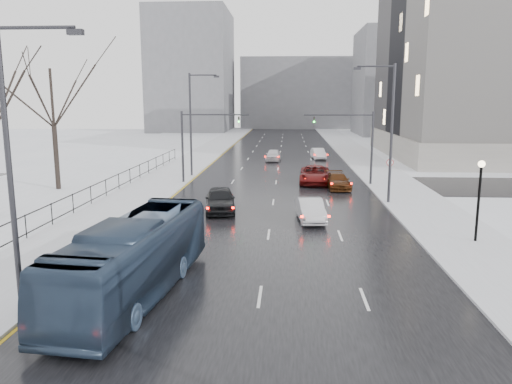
% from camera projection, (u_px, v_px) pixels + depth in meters
% --- Properties ---
extents(road, '(16.00, 150.00, 0.04)m').
position_uv_depth(road, '(278.00, 167.00, 56.54)').
color(road, black).
rests_on(road, ground).
extents(cross_road, '(130.00, 10.00, 0.04)m').
position_uv_depth(cross_road, '(276.00, 184.00, 44.77)').
color(cross_road, black).
rests_on(cross_road, ground).
extents(sidewalk_left, '(5.00, 150.00, 0.16)m').
position_uv_depth(sidewalk_left, '(187.00, 165.00, 57.18)').
color(sidewalk_left, silver).
rests_on(sidewalk_left, ground).
extents(sidewalk_right, '(5.00, 150.00, 0.16)m').
position_uv_depth(sidewalk_right, '(372.00, 167.00, 55.88)').
color(sidewalk_right, silver).
rests_on(sidewalk_right, ground).
extents(park_strip, '(14.00, 150.00, 0.12)m').
position_uv_depth(park_strip, '(106.00, 165.00, 57.78)').
color(park_strip, white).
rests_on(park_strip, ground).
extents(tree_park_e, '(9.45, 9.45, 13.50)m').
position_uv_depth(tree_park_e, '(59.00, 190.00, 41.98)').
color(tree_park_e, black).
rests_on(tree_park_e, ground).
extents(iron_fence, '(0.06, 70.00, 1.30)m').
position_uv_depth(iron_fence, '(35.00, 220.00, 27.75)').
color(iron_fence, black).
rests_on(iron_fence, sidewalk_left).
extents(streetlight_r_mid, '(2.95, 0.25, 10.00)m').
position_uv_depth(streetlight_r_mid, '(389.00, 127.00, 35.39)').
color(streetlight_r_mid, '#2D2D33').
rests_on(streetlight_r_mid, ground).
extents(streetlight_l_near, '(2.95, 0.25, 10.00)m').
position_uv_depth(streetlight_l_near, '(15.00, 157.00, 16.78)').
color(streetlight_l_near, '#2D2D33').
rests_on(streetlight_l_near, ground).
extents(streetlight_l_far, '(2.95, 0.25, 10.00)m').
position_uv_depth(streetlight_l_far, '(193.00, 119.00, 48.17)').
color(streetlight_l_far, '#2D2D33').
rests_on(streetlight_l_far, ground).
extents(lamppost_r_mid, '(0.36, 0.36, 4.28)m').
position_uv_depth(lamppost_r_mid, '(480.00, 189.00, 25.90)').
color(lamppost_r_mid, black).
rests_on(lamppost_r_mid, sidewalk_right).
extents(mast_signal_right, '(6.10, 0.33, 6.50)m').
position_uv_depth(mast_signal_right, '(360.00, 139.00, 43.57)').
color(mast_signal_right, '#2D2D33').
rests_on(mast_signal_right, ground).
extents(mast_signal_left, '(6.10, 0.33, 6.50)m').
position_uv_depth(mast_signal_left, '(194.00, 138.00, 44.47)').
color(mast_signal_left, '#2D2D33').
rests_on(mast_signal_left, ground).
extents(no_uturn_sign, '(0.60, 0.06, 2.70)m').
position_uv_depth(no_uturn_sign, '(390.00, 166.00, 39.86)').
color(no_uturn_sign, '#2D2D33').
rests_on(no_uturn_sign, sidewalk_right).
extents(bldg_far_right, '(24.00, 20.00, 22.00)m').
position_uv_depth(bldg_far_right, '(414.00, 83.00, 106.76)').
color(bldg_far_right, slate).
rests_on(bldg_far_right, ground).
extents(bldg_far_left, '(18.00, 22.00, 28.00)m').
position_uv_depth(bldg_far_left, '(192.00, 72.00, 119.11)').
color(bldg_far_left, slate).
rests_on(bldg_far_left, ground).
extents(bldg_far_center, '(30.00, 18.00, 18.00)m').
position_uv_depth(bldg_far_center, '(299.00, 94.00, 133.14)').
color(bldg_far_center, slate).
rests_on(bldg_far_center, ground).
extents(bus, '(3.67, 11.07, 3.03)m').
position_uv_depth(bus, '(135.00, 258.00, 19.14)').
color(bus, '#2C3D56').
rests_on(bus, road).
extents(sedan_center_near, '(2.60, 5.08, 1.65)m').
position_uv_depth(sedan_center_near, '(220.00, 200.00, 33.68)').
color(sedan_center_near, black).
rests_on(sedan_center_near, road).
extents(sedan_right_near, '(1.89, 4.37, 1.40)m').
position_uv_depth(sedan_right_near, '(311.00, 210.00, 31.08)').
color(sedan_right_near, silver).
rests_on(sedan_right_near, road).
extents(sedan_right_cross, '(2.97, 5.92, 1.61)m').
position_uv_depth(sedan_right_cross, '(315.00, 175.00, 44.97)').
color(sedan_right_cross, '#5F1010').
rests_on(sedan_right_cross, road).
extents(sedan_right_far, '(2.20, 4.68, 1.32)m').
position_uv_depth(sedan_right_far, '(337.00, 181.00, 42.38)').
color(sedan_right_far, '#42200B').
rests_on(sedan_right_far, road).
extents(sedan_center_far, '(1.96, 4.36, 1.45)m').
position_uv_depth(sedan_center_far, '(273.00, 155.00, 61.47)').
color(sedan_center_far, silver).
rests_on(sedan_center_far, road).
extents(sedan_right_distant, '(1.93, 4.27, 1.36)m').
position_uv_depth(sedan_right_distant, '(318.00, 154.00, 63.46)').
color(sedan_right_distant, white).
rests_on(sedan_right_distant, road).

